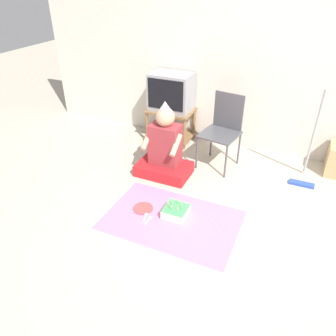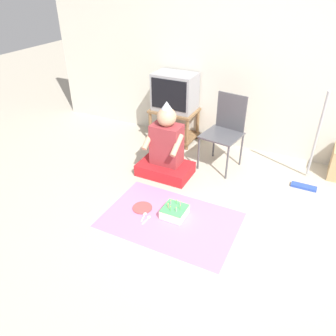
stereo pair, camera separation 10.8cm
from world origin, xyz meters
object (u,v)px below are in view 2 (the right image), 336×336
at_px(dust_mop, 311,160).
at_px(birthday_cake, 175,212).
at_px(tv, 175,92).
at_px(paper_plate, 142,208).
at_px(person_seated, 166,151).
at_px(folding_chair, 226,127).

distance_m(dust_mop, birthday_cake, 1.66).
height_order(tv, paper_plate, tv).
xyz_separation_m(tv, person_seated, (0.30, -0.88, -0.41)).
bearing_deg(dust_mop, birthday_cake, -133.08).
height_order(birthday_cake, paper_plate, birthday_cake).
bearing_deg(tv, paper_plate, -76.24).
distance_m(folding_chair, dust_mop, 1.03).
height_order(person_seated, paper_plate, person_seated).
bearing_deg(birthday_cake, dust_mop, 46.92).
bearing_deg(person_seated, folding_chair, 43.58).
height_order(folding_chair, dust_mop, dust_mop).
bearing_deg(person_seated, dust_mop, 17.57).
bearing_deg(person_seated, paper_plate, -82.93).
bearing_deg(tv, dust_mop, -11.54).
distance_m(tv, folding_chair, 0.95).
xyz_separation_m(dust_mop, person_seated, (-1.57, -0.50, -0.02)).
bearing_deg(paper_plate, person_seated, 97.07).
xyz_separation_m(tv, dust_mop, (1.87, -0.38, -0.40)).
height_order(dust_mop, person_seated, dust_mop).
relative_size(person_seated, paper_plate, 4.43).
bearing_deg(dust_mop, person_seated, -162.43).
height_order(tv, dust_mop, dust_mop).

